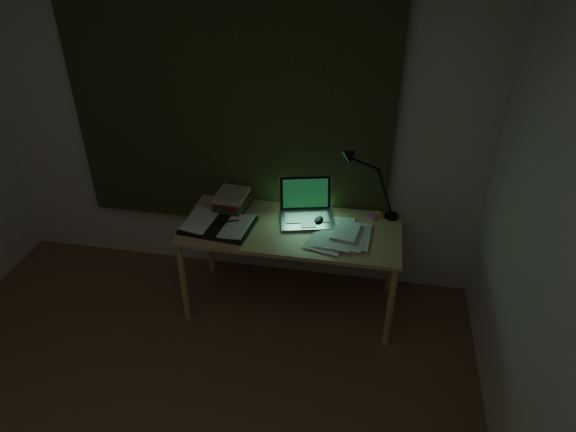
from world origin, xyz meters
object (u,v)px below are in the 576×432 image
(loose_papers, at_px, (338,230))
(desk_lamp, at_px, (396,183))
(open_textbook, at_px, (218,225))
(book_stack, at_px, (233,201))
(desk, at_px, (291,267))
(laptop, at_px, (308,205))

(loose_papers, relative_size, desk_lamp, 0.74)
(open_textbook, bearing_deg, book_stack, 87.92)
(desk, distance_m, loose_papers, 0.46)
(laptop, distance_m, book_stack, 0.54)
(laptop, xyz_separation_m, loose_papers, (0.21, -0.08, -0.12))
(laptop, bearing_deg, open_textbook, -176.93)
(desk, height_order, desk_lamp, desk_lamp)
(book_stack, bearing_deg, open_textbook, -97.93)
(book_stack, height_order, desk_lamp, desk_lamp)
(laptop, bearing_deg, loose_papers, -33.74)
(open_textbook, bearing_deg, loose_papers, 13.02)
(desk, xyz_separation_m, desk_lamp, (0.65, 0.25, 0.59))
(desk_lamp, bearing_deg, loose_papers, -142.06)
(laptop, relative_size, open_textbook, 0.90)
(desk, relative_size, open_textbook, 3.21)
(book_stack, xyz_separation_m, loose_papers, (0.75, -0.14, -0.05))
(book_stack, relative_size, loose_papers, 0.61)
(loose_papers, height_order, desk_lamp, desk_lamp)
(book_stack, distance_m, loose_papers, 0.76)
(desk, height_order, book_stack, book_stack)
(book_stack, bearing_deg, laptop, -7.09)
(laptop, height_order, open_textbook, laptop)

